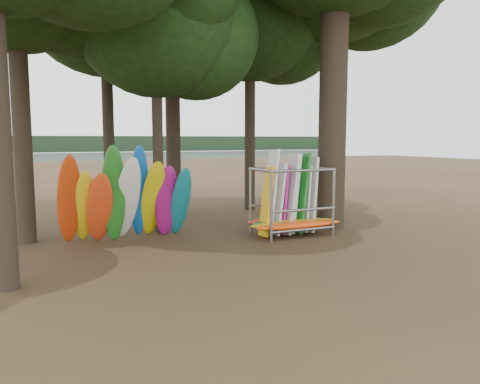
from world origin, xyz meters
name	(u,v)px	position (x,y,z in m)	size (l,w,h in m)	color
ground	(242,242)	(0.00, 0.00, 0.00)	(120.00, 120.00, 0.00)	#47331E
lake	(71,161)	(0.00, 60.00, 0.00)	(160.00, 160.00, 0.00)	gray
far_shore	(52,144)	(0.00, 110.00, 2.00)	(160.00, 4.00, 4.00)	black
oak_3	(250,1)	(3.22, 6.12, 9.19)	(7.98, 7.98, 12.68)	black
oak_5	(155,14)	(-1.89, 2.77, 7.33)	(6.36, 6.36, 10.11)	black
kayak_row	(125,200)	(-3.24, 1.71, 1.31)	(4.12, 1.98, 3.18)	red
storage_rack	(291,204)	(2.00, 0.41, 1.05)	(3.24, 1.61, 2.89)	gray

